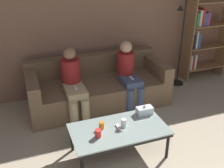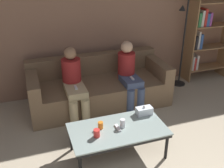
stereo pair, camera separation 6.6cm
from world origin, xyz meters
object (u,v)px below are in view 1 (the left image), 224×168
object	(u,v)px
coffee_table	(119,131)
cup_far_center	(124,123)
cup_near_left	(98,133)
bookshelf	(202,35)
standing_lamp	(183,31)
cup_near_right	(102,125)
seated_person_left_end	(73,82)
seated_person_mid_left	(128,73)
couch	(98,87)
game_remote	(119,128)
tissue_box	(145,110)

from	to	relation	value
coffee_table	cup_far_center	distance (m)	0.12
cup_near_left	coffee_table	bearing A→B (deg)	13.77
bookshelf	standing_lamp	bearing A→B (deg)	-165.84
coffee_table	cup_near_right	world-z (taller)	cup_near_right
cup_near_left	seated_person_left_end	bearing A→B (deg)	91.04
cup_near_left	seated_person_left_end	distance (m)	1.22
seated_person_mid_left	coffee_table	bearing A→B (deg)	-118.02
couch	game_remote	distance (m)	1.40
cup_near_right	cup_near_left	bearing A→B (deg)	-122.08
coffee_table	cup_far_center	world-z (taller)	cup_far_center
coffee_table	seated_person_left_end	world-z (taller)	seated_person_left_end
couch	cup_near_right	distance (m)	1.37
cup_far_center	couch	bearing A→B (deg)	86.50
couch	cup_near_left	bearing A→B (deg)	-106.98
cup_far_center	tissue_box	xyz separation A→B (m)	(0.38, 0.19, -0.00)
couch	seated_person_mid_left	bearing A→B (deg)	-25.56
couch	cup_near_right	xyz separation A→B (m)	(-0.35, -1.31, 0.15)
tissue_box	coffee_table	bearing A→B (deg)	-156.06
cup_near_right	tissue_box	bearing A→B (deg)	11.06
bookshelf	game_remote	bearing A→B (deg)	-145.11
cup_near_right	cup_far_center	size ratio (longest dim) A/B	0.83
standing_lamp	cup_near_left	bearing A→B (deg)	-143.11
game_remote	seated_person_left_end	world-z (taller)	seated_person_left_end
coffee_table	cup_near_left	distance (m)	0.32
cup_near_left	standing_lamp	world-z (taller)	standing_lamp
cup_far_center	seated_person_mid_left	xyz separation A→B (m)	(0.55, 1.15, 0.13)
cup_near_left	cup_far_center	distance (m)	0.37
couch	coffee_table	size ratio (longest dim) A/B	1.93
standing_lamp	coffee_table	bearing A→B (deg)	-140.36
cup_near_left	game_remote	xyz separation A→B (m)	(0.29, 0.07, -0.04)
cup_near_right	seated_person_mid_left	distance (m)	1.37
bookshelf	seated_person_mid_left	bearing A→B (deg)	-163.19
game_remote	cup_near_left	bearing A→B (deg)	-166.23
seated_person_mid_left	cup_far_center	bearing A→B (deg)	-115.62
couch	tissue_box	size ratio (longest dim) A/B	10.59
cup_far_center	tissue_box	distance (m)	0.43
tissue_box	bookshelf	bearing A→B (deg)	37.02
standing_lamp	bookshelf	bearing A→B (deg)	14.16
tissue_box	seated_person_left_end	size ratio (longest dim) A/B	0.20
coffee_table	standing_lamp	xyz separation A→B (m)	(1.91, 1.58, 0.73)
coffee_table	seated_person_mid_left	distance (m)	1.34
cup_far_center	bookshelf	distance (m)	2.98
couch	bookshelf	distance (m)	2.42
cup_near_right	seated_person_left_end	distance (m)	1.09
couch	coffee_table	world-z (taller)	couch
standing_lamp	tissue_box	bearing A→B (deg)	-136.53
couch	seated_person_left_end	size ratio (longest dim) A/B	2.12
cup_near_right	seated_person_mid_left	xyz separation A→B (m)	(0.82, 1.09, 0.14)
coffee_table	tissue_box	distance (m)	0.50
cup_far_center	standing_lamp	world-z (taller)	standing_lamp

